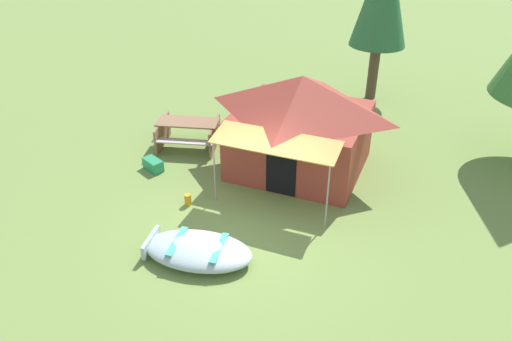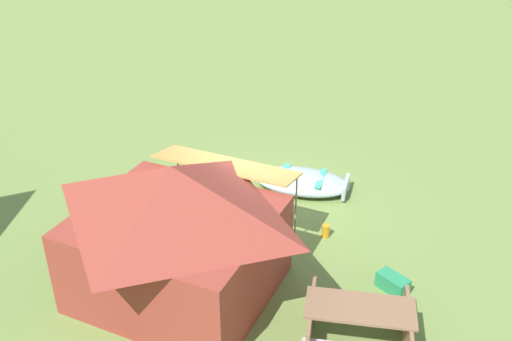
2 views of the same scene
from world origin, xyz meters
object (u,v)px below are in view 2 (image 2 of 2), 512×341
(beached_rowboat, at_px, (302,181))
(cooler_box, at_px, (393,283))
(canvas_cabin_tent, at_px, (176,229))
(fuel_can, at_px, (326,231))
(picnic_table, at_px, (359,321))

(beached_rowboat, bearing_deg, cooler_box, 140.60)
(beached_rowboat, bearing_deg, canvas_cabin_tent, 84.85)
(beached_rowboat, height_order, canvas_cabin_tent, canvas_cabin_tent)
(canvas_cabin_tent, height_order, fuel_can, canvas_cabin_tent)
(fuel_can, bearing_deg, beached_rowboat, -50.28)
(beached_rowboat, xyz_separation_m, canvas_cabin_tent, (0.40, 4.39, 1.14))
(beached_rowboat, xyz_separation_m, picnic_table, (-2.94, 4.08, 0.28))
(picnic_table, distance_m, fuel_can, 3.06)
(canvas_cabin_tent, bearing_deg, cooler_box, -150.92)
(beached_rowboat, distance_m, fuel_can, 1.99)
(canvas_cabin_tent, distance_m, picnic_table, 3.46)
(canvas_cabin_tent, height_order, cooler_box, canvas_cabin_tent)
(canvas_cabin_tent, bearing_deg, fuel_can, -120.27)
(fuel_can, bearing_deg, cooler_box, 151.45)
(canvas_cabin_tent, height_order, picnic_table, canvas_cabin_tent)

